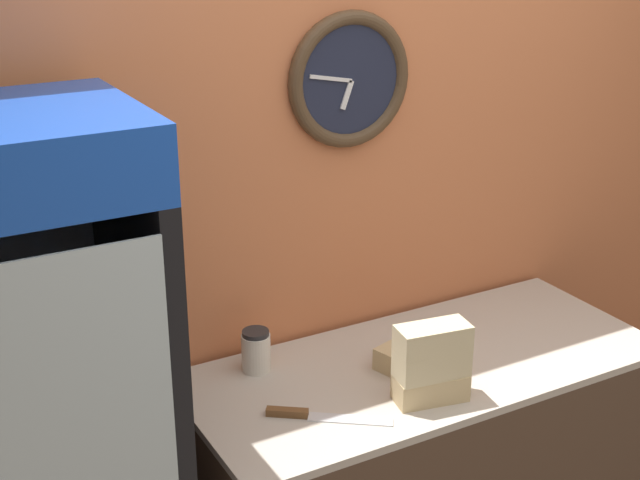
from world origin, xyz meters
TOP-DOWN VIEW (x-y plane):
  - wall_back at (-0.00, 1.25)m, footprint 5.20×0.10m
  - beverage_cooler at (-1.21, 0.93)m, footprint 0.66×0.63m
  - sandwich_stack_bottom at (-0.12, 0.69)m, footprint 0.22×0.14m
  - sandwich_stack_middle at (-0.12, 0.69)m, footprint 0.22×0.13m
  - sandwich_stack_top at (-0.12, 0.69)m, footprint 0.22×0.13m
  - sandwich_flat_left at (-0.05, 0.90)m, footprint 0.24×0.16m
  - chefs_knife at (-0.46, 0.77)m, footprint 0.31×0.24m
  - condiment_jar at (-0.48, 1.09)m, footprint 0.09×0.09m

SIDE VIEW (x-z plane):
  - chefs_knife at x=-0.46m, z-range 0.93..0.95m
  - sandwich_flat_left at x=-0.05m, z-range 0.93..1.00m
  - sandwich_stack_bottom at x=-0.12m, z-range 0.93..1.01m
  - condiment_jar at x=-0.48m, z-range 0.93..1.06m
  - beverage_cooler at x=-1.21m, z-range 0.08..1.93m
  - sandwich_stack_middle at x=-0.12m, z-range 1.01..1.09m
  - sandwich_stack_top at x=-0.12m, z-range 1.09..1.16m
  - wall_back at x=0.00m, z-range 0.00..2.70m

